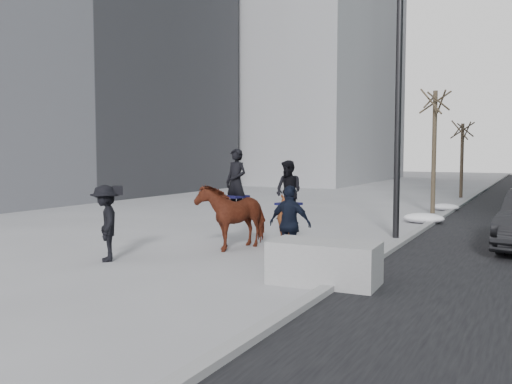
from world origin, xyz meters
The scene contains 12 objects.
ground centered at (0.00, 0.00, 0.00)m, with size 120.00×120.00×0.00m, color gray.
curb centered at (3.00, 10.00, 0.06)m, with size 0.25×90.00×0.12m, color gray.
building_left centered at (-19.00, 10.00, 10.00)m, with size 12.00×26.00×20.00m, color #595960.
planter centered at (2.74, -1.21, 0.41)m, with size 2.03×1.02×0.81m, color gray.
tree_near centered at (2.40, 12.14, 2.76)m, with size 1.20×1.20×5.52m, color #3A3022, non-canonical shape.
tree_far centered at (2.40, 20.72, 2.25)m, with size 1.20×1.20×4.50m, color #34291F, non-canonical shape.
mounted_left centered at (-0.77, 1.41, 0.96)m, with size 1.35×2.16×2.59m.
mounted_right centered at (0.62, 1.69, 0.92)m, with size 1.58×1.67×2.29m.
feeder centered at (1.34, 0.32, 0.88)m, with size 1.05×0.88×1.75m.
camera_crew centered at (-2.46, -1.51, 0.89)m, with size 1.26×1.26×1.75m.
lamppost centered at (2.60, 4.90, 4.99)m, with size 0.25×1.64×9.09m.
snow_piles centered at (2.70, 10.40, 0.17)m, with size 1.40×5.52×0.36m.
Camera 1 is at (6.34, -10.75, 2.50)m, focal length 38.00 mm.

